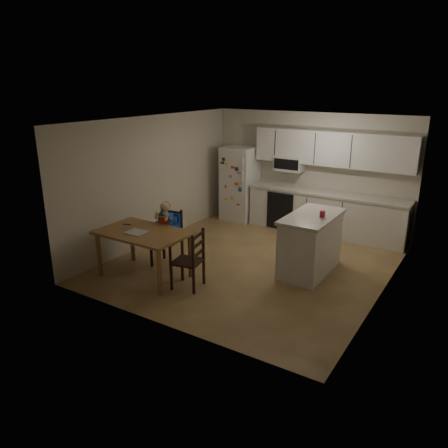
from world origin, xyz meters
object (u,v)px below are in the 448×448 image
refrigerator (240,184)px  dining_table (144,238)px  chair_booster (167,226)px  kitchen_island (310,244)px  chair_side (193,256)px  red_cup (322,214)px

refrigerator → dining_table: refrigerator is taller
chair_booster → kitchen_island: bearing=17.9°
chair_booster → chair_side: bearing=-36.6°
red_cup → chair_side: (-1.48, -1.54, -0.53)m
dining_table → chair_booster: (-0.01, 0.62, 0.02)m
kitchen_island → chair_booster: bearing=-155.6°
refrigerator → chair_side: bearing=-70.6°
dining_table → kitchen_island: bearing=36.2°
dining_table → chair_side: 0.96m
refrigerator → chair_booster: 3.02m
refrigerator → chair_booster: size_ratio=1.47×
chair_side → kitchen_island: bearing=129.0°
red_cup → chair_booster: size_ratio=0.09×
refrigerator → kitchen_island: bearing=-37.8°
red_cup → refrigerator: bearing=143.6°
chair_booster → chair_side: 1.11m
red_cup → dining_table: 2.93m
refrigerator → chair_booster: (0.30, -3.00, -0.15)m
dining_table → refrigerator: bearing=94.8°
chair_booster → chair_side: chair_booster is taller
kitchen_island → red_cup: (0.18, -0.03, 0.56)m
refrigerator → red_cup: 3.39m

